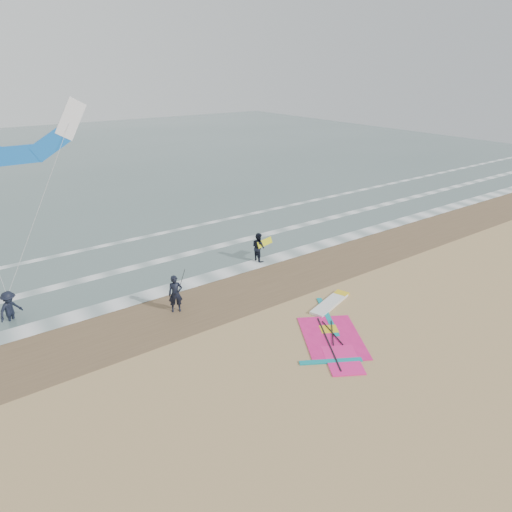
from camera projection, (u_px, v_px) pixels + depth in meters
ground at (323, 338)px, 19.99m from camera, size 120.00×120.00×0.00m
sea_water at (51, 162)px, 55.89m from camera, size 120.00×80.00×0.02m
wet_sand_band at (245, 288)px, 24.48m from camera, size 120.00×5.00×0.01m
foam_waterline at (204, 261)px, 27.79m from camera, size 120.00×9.15×0.02m
windsurf_rig at (333, 327)px, 20.71m from camera, size 6.04×5.72×0.15m
person_standing at (175, 294)px, 21.82m from camera, size 0.80×0.67×1.87m
person_walking at (258, 247)px, 27.52m from camera, size 0.71×0.90×1.79m
person_wading at (9, 303)px, 20.99m from camera, size 1.38×1.24×1.86m
held_pole at (181, 284)px, 21.81m from camera, size 0.17×0.86×1.82m
carried_kiteboard at (265, 242)px, 27.57m from camera, size 1.30×0.51×0.39m
surf_kite at (17, 139)px, 21.17m from camera, size 6.81×2.45×8.41m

